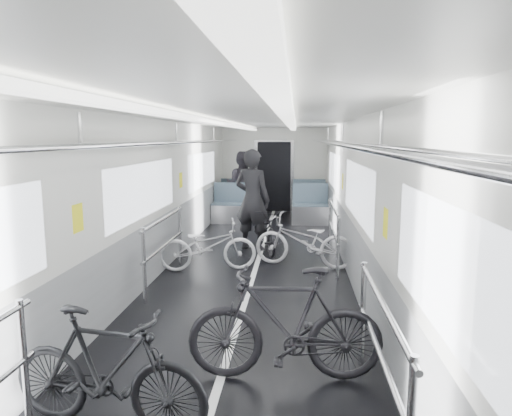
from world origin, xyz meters
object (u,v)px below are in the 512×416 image
at_px(bike_aisle, 266,229).
at_px(person_seated, 241,185).
at_px(bike_right_mid, 304,241).
at_px(bike_left_far, 208,246).
at_px(person_standing, 252,200).
at_px(bike_right_near, 285,324).
at_px(bike_left_mid, 107,371).

height_order(bike_aisle, person_seated, person_seated).
distance_m(bike_right_mid, bike_aisle, 1.23).
height_order(bike_left_far, bike_right_mid, bike_right_mid).
height_order(person_standing, person_seated, person_standing).
height_order(bike_right_near, person_standing, person_standing).
xyz_separation_m(bike_left_mid, bike_left_far, (-0.07, 4.09, -0.06)).
relative_size(bike_right_mid, person_seated, 0.94).
xyz_separation_m(bike_left_mid, bike_right_mid, (1.47, 4.43, -0.03)).
xyz_separation_m(bike_aisle, person_standing, (-0.27, 0.10, 0.54)).
distance_m(bike_right_near, person_seated, 8.35).
bearing_deg(bike_right_near, bike_right_mid, 173.87).
xyz_separation_m(bike_aisle, person_seated, (-0.90, 3.61, 0.47)).
xyz_separation_m(bike_right_mid, bike_aisle, (-0.69, 1.02, -0.02)).
bearing_deg(bike_aisle, bike_left_mid, -113.55).
bearing_deg(bike_aisle, bike_left_far, -137.35).
bearing_deg(bike_right_mid, person_standing, -126.27).
height_order(bike_right_near, bike_right_mid, bike_right_near).
distance_m(bike_left_far, bike_right_near, 3.52).
height_order(bike_left_mid, bike_right_mid, bike_left_mid).
bearing_deg(bike_left_far, bike_aisle, -43.92).
bearing_deg(bike_right_near, bike_left_mid, -59.16).
bearing_deg(bike_aisle, bike_right_mid, -71.26).
distance_m(bike_right_near, bike_right_mid, 3.61).
relative_size(bike_aisle, person_standing, 0.83).
distance_m(bike_left_far, person_seated, 5.00).
bearing_deg(person_standing, bike_aisle, 179.43).
bearing_deg(bike_right_near, bike_aisle, -176.82).
xyz_separation_m(bike_right_near, bike_aisle, (-0.48, 4.62, -0.10)).
bearing_deg(person_seated, bike_aisle, 113.08).
height_order(bike_left_mid, bike_aisle, bike_left_mid).
height_order(bike_left_far, bike_right_near, bike_right_near).
distance_m(bike_left_mid, bike_right_mid, 4.67).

